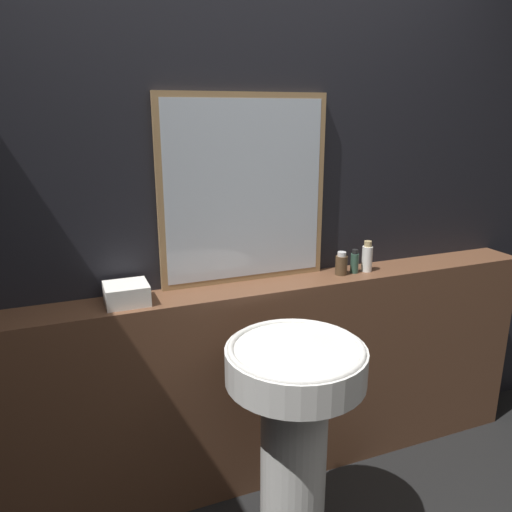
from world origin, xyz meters
The scene contains 8 objects.
wall_back centered at (0.00, 1.41, 1.25)m, with size 8.00×0.06×2.50m.
vanity_counter centered at (0.00, 1.27, 0.49)m, with size 2.79×0.22×0.98m.
pedestal_sink centered at (-0.08, 0.78, 0.60)m, with size 0.50×0.50×0.93m.
mirror centered at (-0.06, 1.36, 1.39)m, with size 0.75×0.03×0.81m.
towel_stack centered at (-0.59, 1.27, 1.02)m, with size 0.17×0.15×0.08m.
shampoo_bottle centered at (0.39, 1.27, 1.03)m, with size 0.06×0.06×0.11m.
conditioner_bottle centered at (0.46, 1.27, 1.03)m, with size 0.04×0.04×0.11m.
lotion_bottle centered at (0.53, 1.27, 1.05)m, with size 0.05×0.05×0.15m.
Camera 1 is at (-0.80, -0.64, 1.72)m, focal length 35.00 mm.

